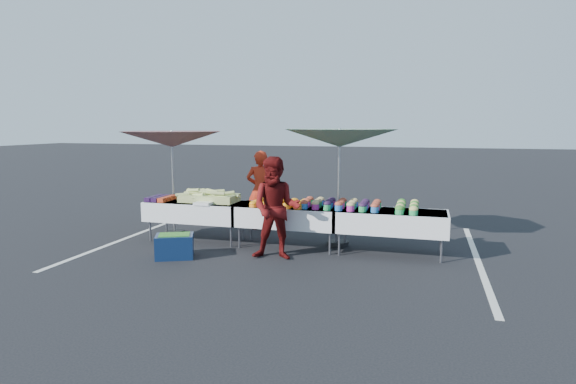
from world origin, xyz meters
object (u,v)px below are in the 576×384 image
(umbrella_left, at_px, (172,140))
(umbrella_right, at_px, (339,139))
(customer, at_px, (276,208))
(table_left, at_px, (196,210))
(table_right, at_px, (391,221))
(table_center, at_px, (288,215))
(vendor, at_px, (261,190))
(storage_bin, at_px, (175,246))

(umbrella_left, relative_size, umbrella_right, 0.93)
(customer, bearing_deg, table_left, 149.22)
(customer, height_order, umbrella_right, umbrella_right)
(table_left, bearing_deg, table_right, 0.00)
(table_center, bearing_deg, umbrella_right, 25.55)
(table_left, height_order, table_right, same)
(vendor, xyz_separation_m, customer, (1.00, -2.10, 0.01))
(table_left, distance_m, table_right, 3.60)
(customer, relative_size, umbrella_left, 0.77)
(customer, distance_m, umbrella_left, 2.98)
(table_right, distance_m, customer, 1.96)
(table_left, xyz_separation_m, table_center, (1.80, 0.00, 0.00))
(table_right, distance_m, umbrella_right, 1.70)
(umbrella_right, bearing_deg, table_right, -22.55)
(vendor, height_order, umbrella_left, umbrella_left)
(table_left, height_order, customer, customer)
(umbrella_left, distance_m, storage_bin, 2.48)
(umbrella_right, bearing_deg, table_left, -171.37)
(table_center, distance_m, umbrella_right, 1.64)
(table_center, bearing_deg, customer, -88.26)
(table_left, distance_m, umbrella_right, 2.99)
(storage_bin, bearing_deg, table_left, 74.69)
(table_center, distance_m, storage_bin, 2.04)
(umbrella_right, bearing_deg, customer, -124.52)
(umbrella_right, bearing_deg, storage_bin, -146.94)
(table_right, relative_size, storage_bin, 2.54)
(table_center, distance_m, customer, 0.82)
(customer, xyz_separation_m, umbrella_right, (0.81, 1.18, 1.09))
(umbrella_left, bearing_deg, vendor, 30.89)
(vendor, height_order, storage_bin, vendor)
(vendor, bearing_deg, table_center, 115.18)
(customer, distance_m, storage_bin, 1.80)
(table_center, relative_size, umbrella_left, 0.85)
(umbrella_left, height_order, umbrella_right, umbrella_right)
(table_center, xyz_separation_m, table_right, (1.80, 0.00, 0.00))
(table_right, height_order, storage_bin, table_right)
(table_left, height_order, table_center, same)
(vendor, bearing_deg, umbrella_left, 19.53)
(umbrella_right, relative_size, storage_bin, 3.20)
(table_center, height_order, umbrella_left, umbrella_left)
(table_right, xyz_separation_m, storage_bin, (-3.41, -1.19, -0.38))
(customer, relative_size, umbrella_right, 0.72)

